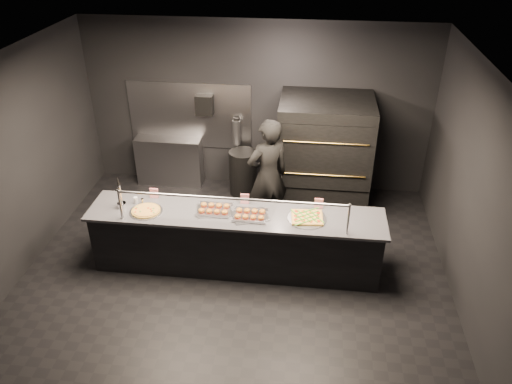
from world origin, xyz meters
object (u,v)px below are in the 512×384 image
Objects in this scene: slider_tray_b at (250,215)px; trash_bin at (243,172)px; slider_tray_a at (214,209)px; worker at (268,176)px; square_pizza at (307,218)px; beer_tap at (121,199)px; service_counter at (236,240)px; pizza_oven at (324,154)px; round_pizza at (146,211)px; fire_extinguisher at (237,132)px; prep_shelf at (170,161)px; towel_dispenser at (205,105)px.

trash_bin is (-0.41, 2.16, -0.54)m from slider_tray_b.
slider_tray_a is 0.28× the size of worker.
square_pizza is 0.65× the size of trash_bin.
service_counter is at bearing 1.15° from beer_tap.
pizza_oven reaches higher than round_pizza.
fire_extinguisher reaches higher than round_pizza.
round_pizza is 0.82× the size of slider_tray_b.
pizza_oven is at bearing -8.54° from prep_shelf.
prep_shelf is (-1.60, 2.32, -0.01)m from service_counter.
square_pizza is (2.58, -2.34, 0.49)m from prep_shelf.
pizza_oven is at bearing 51.30° from slider_tray_a.
round_pizza is 2.21m from square_pizza.
round_pizza is 0.86× the size of square_pizza.
fire_extinguisher is 0.62× the size of trash_bin.
fire_extinguisher is at bearing 162.11° from pizza_oven.
worker is (0.34, 1.07, 0.48)m from service_counter.
prep_shelf is 2.36m from worker.
trash_bin is at bearing 87.22° from slider_tray_a.
service_counter reaches higher than prep_shelf.
pizza_oven is 1.02× the size of worker.
prep_shelf is at bearing 137.83° from square_pizza.
square_pizza is at bearing -1.91° from slider_tray_a.
square_pizza is (1.88, -2.41, -0.61)m from towel_dispenser.
service_counter is 11.71× the size of towel_dispenser.
fire_extinguisher reaches higher than square_pizza.
slider_tray_a is at bearing -88.82° from fire_extinguisher.
round_pizza is 0.94m from slider_tray_a.
slider_tray_b is (0.21, -0.05, 0.48)m from service_counter.
square_pizza is at bearing 0.35° from beer_tap.
towel_dispenser is 2.75m from slider_tray_b.
fire_extinguisher is 0.95× the size of square_pizza.
beer_tap reaches higher than trash_bin.
pizza_oven is at bearing -167.90° from worker.
service_counter is 8.12× the size of fire_extinguisher.
square_pizza is 2.49m from trash_bin.
slider_tray_b is 1.13m from worker.
square_pizza reaches higher than round_pizza.
prep_shelf is 3.03m from slider_tray_b.
service_counter is at bearing 179.04° from square_pizza.
slider_tray_a is 0.52m from slider_tray_b.
towel_dispenser reaches higher than service_counter.
towel_dispenser is at bearing -178.96° from fire_extinguisher.
slider_tray_a is at bearing 8.12° from round_pizza.
service_counter is 2.18× the size of worker.
pizza_oven is 2.23m from towel_dispenser.
beer_tap reaches higher than fire_extinguisher.
round_pizza is (0.37, -2.43, 0.49)m from prep_shelf.
fire_extinguisher is 2.38m from slider_tray_a.
round_pizza is 2.50m from trash_bin.
slider_tray_b is (1.81, -0.02, -0.11)m from beer_tap.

